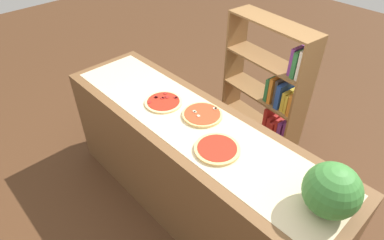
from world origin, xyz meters
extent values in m
plane|color=#4C2D19|center=(0.00, 0.00, 0.00)|extent=(12.00, 12.00, 0.00)
cube|color=brown|center=(0.00, 0.00, 0.47)|extent=(2.42, 0.68, 0.94)
cube|color=beige|center=(0.00, 0.00, 0.94)|extent=(2.29, 0.53, 0.00)
cylinder|color=#E5C17F|center=(-0.32, 0.00, 0.95)|extent=(0.29, 0.29, 0.01)
cylinder|color=#AD2314|center=(-0.32, 0.00, 0.96)|extent=(0.25, 0.25, 0.00)
cylinder|color=maroon|center=(-0.38, -0.09, 0.96)|extent=(0.03, 0.03, 0.00)
cylinder|color=maroon|center=(-0.40, -0.01, 0.96)|extent=(0.04, 0.04, 0.00)
cylinder|color=maroon|center=(-0.39, -0.01, 0.96)|extent=(0.03, 0.03, 0.00)
cylinder|color=maroon|center=(-0.36, 0.02, 0.96)|extent=(0.03, 0.03, 0.00)
cylinder|color=maroon|center=(-0.28, 0.10, 0.96)|extent=(0.03, 0.03, 0.00)
cylinder|color=maroon|center=(-0.34, 0.05, 0.96)|extent=(0.04, 0.04, 0.00)
cylinder|color=maroon|center=(-0.35, 0.03, 0.96)|extent=(0.03, 0.03, 0.00)
cylinder|color=maroon|center=(-0.29, 0.10, 0.96)|extent=(0.03, 0.03, 0.00)
cylinder|color=maroon|center=(-0.39, 0.08, 0.96)|extent=(0.03, 0.03, 0.00)
cylinder|color=#DBB26B|center=(0.00, 0.10, 0.95)|extent=(0.29, 0.29, 0.02)
cylinder|color=red|center=(0.00, 0.10, 0.97)|extent=(0.26, 0.26, 0.00)
cylinder|color=#C6B28E|center=(0.02, 0.21, 0.97)|extent=(0.03, 0.03, 0.01)
cylinder|color=#C6B28E|center=(0.01, 0.06, 0.97)|extent=(0.02, 0.02, 0.01)
cylinder|color=#C6B28E|center=(-0.06, 0.07, 0.97)|extent=(0.03, 0.03, 0.01)
cylinder|color=#C6B28E|center=(-0.04, 0.07, 0.97)|extent=(0.02, 0.02, 0.01)
cylinder|color=#C6B28E|center=(0.03, 0.21, 0.97)|extent=(0.02, 0.02, 0.01)
cylinder|color=#DBB26B|center=(0.32, -0.08, 0.95)|extent=(0.30, 0.30, 0.02)
cylinder|color=#AD2314|center=(0.32, -0.08, 0.96)|extent=(0.26, 0.26, 0.00)
sphere|color=#387A33|center=(1.02, 0.02, 1.09)|extent=(0.30, 0.30, 0.30)
cube|color=brown|center=(0.33, 0.93, 0.70)|extent=(0.05, 0.25, 1.39)
cube|color=brown|center=(-0.47, 1.02, 0.70)|extent=(0.05, 0.25, 1.39)
cube|color=brown|center=(-0.07, 0.97, 0.01)|extent=(0.81, 0.33, 0.02)
cube|color=#47423D|center=(0.29, 0.93, 0.14)|extent=(0.06, 0.18, 0.24)
cube|color=#234799|center=(0.25, 0.94, 0.11)|extent=(0.05, 0.20, 0.19)
cube|color=orange|center=(0.21, 0.94, 0.10)|extent=(0.04, 0.14, 0.16)
cube|color=#2D753D|center=(0.18, 0.95, 0.12)|extent=(0.05, 0.19, 0.21)
cube|color=brown|center=(-0.07, 0.97, 0.35)|extent=(0.81, 0.33, 0.02)
cube|color=#753384|center=(0.29, 0.93, 0.49)|extent=(0.06, 0.17, 0.25)
cube|color=#753384|center=(0.24, 0.94, 0.47)|extent=(0.06, 0.19, 0.22)
cube|color=#B22823|center=(0.19, 0.94, 0.46)|extent=(0.05, 0.16, 0.19)
cube|color=#B22823|center=(0.15, 0.95, 0.44)|extent=(0.05, 0.18, 0.16)
cube|color=#B22823|center=(0.10, 0.95, 0.45)|extent=(0.06, 0.16, 0.18)
cube|color=#B22823|center=(0.05, 0.96, 0.49)|extent=(0.05, 0.16, 0.26)
cube|color=brown|center=(-0.07, 0.97, 0.70)|extent=(0.81, 0.33, 0.02)
cube|color=orange|center=(0.29, 0.93, 0.81)|extent=(0.06, 0.21, 0.21)
cube|color=gold|center=(0.25, 0.94, 0.79)|extent=(0.05, 0.19, 0.18)
cube|color=gold|center=(0.21, 0.94, 0.80)|extent=(0.05, 0.18, 0.18)
cube|color=#234799|center=(0.16, 0.95, 0.82)|extent=(0.07, 0.21, 0.23)
cube|color=#47423D|center=(0.11, 0.95, 0.83)|extent=(0.04, 0.15, 0.24)
cube|color=orange|center=(0.07, 0.96, 0.83)|extent=(0.05, 0.19, 0.25)
cube|color=#2D753D|center=(0.02, 0.96, 0.82)|extent=(0.05, 0.18, 0.22)
cube|color=brown|center=(-0.07, 0.97, 1.04)|extent=(0.81, 0.33, 0.02)
cube|color=silver|center=(0.29, 0.93, 1.17)|extent=(0.06, 0.18, 0.25)
cube|color=#2D753D|center=(0.24, 0.94, 1.16)|extent=(0.06, 0.18, 0.22)
cube|color=#753384|center=(0.20, 0.94, 1.16)|extent=(0.05, 0.15, 0.23)
cube|color=brown|center=(-0.07, 0.97, 1.38)|extent=(0.81, 0.33, 0.02)
camera|label=1|loc=(1.31, -1.23, 2.39)|focal=30.32mm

